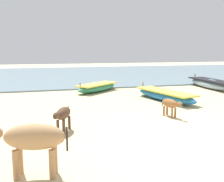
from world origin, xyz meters
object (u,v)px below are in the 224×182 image
Objects in this scene: cow_adult_tan at (31,139)px; calf_near_dark at (63,114)px; fishing_boat_3 at (97,87)px; fishing_boat_4 at (212,84)px; calf_far_brown at (170,104)px; fishing_boat_2 at (165,95)px.

cow_adult_tan reaches higher than calf_near_dark.
fishing_boat_3 is 0.68× the size of fishing_boat_4.
calf_near_dark is at bearing 126.51° from fishing_boat_4.
calf_far_brown is (-5.68, -5.25, 0.16)m from fishing_boat_4.
fishing_boat_3 is at bearing 87.98° from fishing_boat_4.
fishing_boat_2 reaches higher than calf_far_brown.
fishing_boat_2 is 1.30× the size of fishing_boat_3.
fishing_boat_2 is 0.89× the size of fishing_boat_4.
cow_adult_tan is at bearing 8.91° from calf_near_dark.
cow_adult_tan is at bearing -70.07° from calf_far_brown.
calf_near_dark reaches higher than fishing_boat_2.
calf_near_dark is at bearing -93.71° from cow_adult_tan.
calf_far_brown is at bearing 126.25° from calf_near_dark.
calf_near_dark is (-4.86, -3.32, 0.25)m from fishing_boat_2.
fishing_boat_4 reaches higher than fishing_boat_3.
fishing_boat_2 is 2.94m from calf_far_brown.
fishing_boat_4 is (6.86, -0.76, 0.04)m from fishing_boat_3.
fishing_boat_2 is at bearing 141.21° from calf_far_brown.
fishing_boat_3 is at bearing -174.02° from calf_near_dark.
fishing_boat_4 is 4.63× the size of calf_far_brown.
calf_near_dark is at bearing -94.81° from calf_far_brown.
fishing_boat_3 is 2.94× the size of calf_near_dark.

